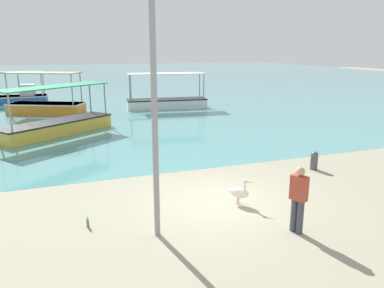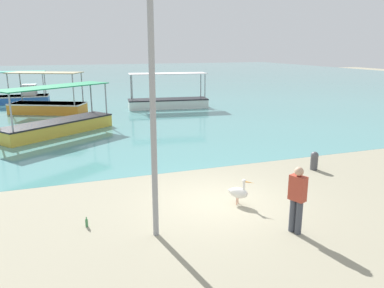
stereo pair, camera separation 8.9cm
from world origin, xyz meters
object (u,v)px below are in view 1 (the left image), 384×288
(lamp_post, at_px, (154,101))
(mooring_bollard, at_px, (314,160))
(pelican, at_px, (239,192))
(fisherman_standing, at_px, (298,198))
(fishing_boat_near_left, at_px, (167,101))
(fishing_boat_far_right, at_px, (15,96))
(fishing_boat_far_left, at_px, (57,124))
(glass_bottle, at_px, (88,223))
(fishing_boat_center, at_px, (46,106))

(lamp_post, bearing_deg, mooring_bollard, 23.16)
(pelican, height_order, fisherman_standing, fisherman_standing)
(fishing_boat_near_left, xyz_separation_m, fisherman_standing, (-2.41, -19.72, 0.38))
(fishing_boat_far_right, xyz_separation_m, mooring_bollard, (12.00, -22.36, -0.21))
(fishing_boat_far_left, xyz_separation_m, glass_bottle, (0.57, -11.38, -0.42))
(lamp_post, bearing_deg, fisherman_standing, -17.53)
(glass_bottle, bearing_deg, fishing_boat_near_left, 67.79)
(fishing_boat_center, height_order, lamp_post, lamp_post)
(mooring_bollard, bearing_deg, fishing_boat_far_left, 133.30)
(fishing_boat_near_left, height_order, glass_bottle, fishing_boat_near_left)
(fishing_boat_far_left, relative_size, fishing_boat_far_right, 1.12)
(fishing_boat_center, xyz_separation_m, glass_bottle, (1.20, -18.28, -0.44))
(fisherman_standing, bearing_deg, glass_bottle, 157.31)
(fishing_boat_far_right, relative_size, fisherman_standing, 3.13)
(fishing_boat_center, relative_size, fishing_boat_near_left, 0.88)
(fishing_boat_near_left, bearing_deg, mooring_bollard, -85.95)
(fishing_boat_far_left, xyz_separation_m, fishing_boat_center, (-0.63, 6.90, 0.02))
(fishing_boat_center, distance_m, fishing_boat_far_right, 6.47)
(fishing_boat_far_right, relative_size, mooring_bollard, 7.65)
(fishing_boat_center, bearing_deg, lamp_post, -81.83)
(fishing_boat_center, distance_m, lamp_post, 19.66)
(fisherman_standing, distance_m, glass_bottle, 5.29)
(fishing_boat_center, height_order, fisherman_standing, fishing_boat_center)
(fishing_boat_center, height_order, fishing_boat_far_right, fishing_boat_center)
(mooring_bollard, height_order, fisherman_standing, fisherman_standing)
(fishing_boat_far_left, distance_m, lamp_post, 12.85)
(lamp_post, height_order, fisherman_standing, lamp_post)
(fishing_boat_center, xyz_separation_m, fisherman_standing, (6.02, -20.30, 0.36))
(fishing_boat_near_left, bearing_deg, fisherman_standing, -96.96)
(lamp_post, distance_m, fisherman_standing, 4.16)
(fishing_boat_far_right, bearing_deg, fisherman_standing, -72.14)
(fishing_boat_near_left, height_order, pelican, fishing_boat_near_left)
(fishing_boat_near_left, xyz_separation_m, pelican, (-2.96, -17.73, -0.15))
(fishing_boat_center, distance_m, pelican, 19.11)
(fishing_boat_near_left, height_order, lamp_post, lamp_post)
(pelican, height_order, mooring_bollard, pelican)
(lamp_post, relative_size, fisherman_standing, 3.46)
(fishing_boat_far_left, height_order, fishing_boat_near_left, fishing_boat_near_left)
(fishing_boat_far_left, relative_size, lamp_post, 1.01)
(fishing_boat_center, relative_size, pelican, 6.63)
(fishing_boat_near_left, bearing_deg, fishing_boat_far_right, 148.85)
(fishing_boat_far_left, height_order, mooring_bollard, fishing_boat_far_left)
(fishing_boat_far_left, distance_m, glass_bottle, 11.40)
(pelican, relative_size, lamp_post, 0.14)
(fishing_boat_near_left, xyz_separation_m, fishing_boat_far_right, (-10.88, 6.57, 0.05))
(fishing_boat_center, height_order, glass_bottle, fishing_boat_center)
(glass_bottle, bearing_deg, fishing_boat_center, 93.76)
(fishing_boat_near_left, distance_m, glass_bottle, 19.13)
(pelican, bearing_deg, fisherman_standing, -74.48)
(fishing_boat_near_left, xyz_separation_m, mooring_bollard, (1.12, -15.79, -0.16))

